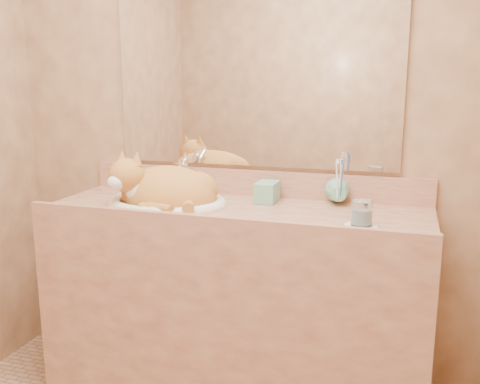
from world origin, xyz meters
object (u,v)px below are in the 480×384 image
(sink_basin, at_px, (167,186))
(cat, at_px, (162,188))
(vanity_counter, at_px, (236,303))
(soap_dispenser, at_px, (263,182))
(toothbrush_cup, at_px, (339,195))
(water_glass, at_px, (362,213))

(sink_basin, xyz_separation_m, cat, (-0.01, -0.01, -0.01))
(vanity_counter, height_order, sink_basin, sink_basin)
(cat, xyz_separation_m, soap_dispenser, (0.41, 0.12, 0.02))
(sink_basin, height_order, cat, cat)
(cat, distance_m, soap_dispenser, 0.43)
(sink_basin, relative_size, toothbrush_cup, 4.76)
(sink_basin, bearing_deg, water_glass, -0.78)
(cat, xyz_separation_m, toothbrush_cup, (0.73, 0.18, -0.02))
(sink_basin, height_order, soap_dispenser, soap_dispenser)
(water_glass, bearing_deg, sink_basin, 171.24)
(vanity_counter, xyz_separation_m, sink_basin, (-0.30, -0.02, 0.51))
(toothbrush_cup, bearing_deg, sink_basin, -166.79)
(soap_dispenser, height_order, water_glass, soap_dispenser)
(vanity_counter, xyz_separation_m, soap_dispenser, (0.09, 0.09, 0.52))
(sink_basin, distance_m, cat, 0.02)
(sink_basin, distance_m, soap_dispenser, 0.41)
(vanity_counter, bearing_deg, soap_dispenser, 43.76)
(cat, bearing_deg, soap_dispenser, 24.84)
(vanity_counter, bearing_deg, cat, -174.06)
(sink_basin, xyz_separation_m, soap_dispenser, (0.40, 0.11, 0.02))
(cat, relative_size, toothbrush_cup, 4.06)
(vanity_counter, xyz_separation_m, water_glass, (0.53, -0.15, 0.48))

